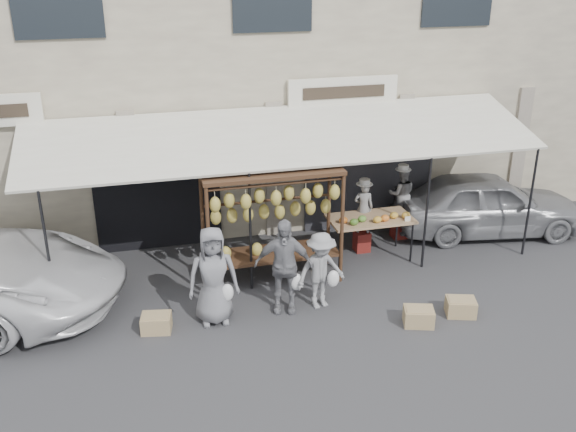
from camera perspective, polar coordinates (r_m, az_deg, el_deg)
The scene contains 16 objects.
ground_plane at distance 11.48m, azimuth 2.89°, elevation -8.52°, with size 90.00×90.00×0.00m, color #2D2D30.
shophouse at distance 16.28m, azimuth -3.90°, elevation 14.57°, with size 24.00×6.15×7.30m.
awning at distance 12.47m, azimuth 0.02°, elevation 7.03°, with size 10.00×2.35×2.92m.
banana_rack at distance 11.82m, azimuth -1.40°, elevation 0.97°, with size 2.60×0.90×2.24m.
produce_table at distance 13.06m, azimuth 7.42°, elevation -0.34°, with size 1.70×0.90×1.04m.
vendor_left at distance 13.36m, azimuth 6.72°, elevation 0.74°, with size 0.40×0.26×1.10m, color gray.
vendor_right at distance 14.09m, azimuth 10.06°, elevation 1.94°, with size 0.57×0.45×1.18m, color gray.
customer_left at distance 10.86m, azimuth -6.68°, elevation -5.31°, with size 0.85×0.55×1.74m, color slate.
customer_mid at distance 11.12m, azimuth -0.40°, elevation -4.45°, with size 1.02×0.42×1.74m, color gray.
customer_right at distance 11.31m, azimuth 2.92°, elevation -4.87°, with size 0.92×0.53×1.43m, color gray.
stool_left at distance 13.66m, azimuth 6.57°, elevation -2.24°, with size 0.30×0.30×0.43m, color maroon.
stool_right at distance 14.39m, azimuth 9.85°, elevation -1.07°, with size 0.31×0.31×0.44m, color maroon.
crate_near_a at distance 11.27m, azimuth 11.53°, elevation -8.76°, with size 0.50×0.38×0.30m, color tan.
crate_near_b at distance 11.71m, azimuth 15.10°, elevation -7.82°, with size 0.50×0.38×0.30m, color tan.
crate_far at distance 11.10m, azimuth -11.62°, elevation -9.30°, with size 0.49×0.37×0.29m, color tan.
sedan at distance 14.93m, azimuth 17.29°, elevation 1.07°, with size 1.65×4.10×1.40m, color gray.
Camera 1 is at (-3.03, -9.33, 5.95)m, focal length 40.00 mm.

